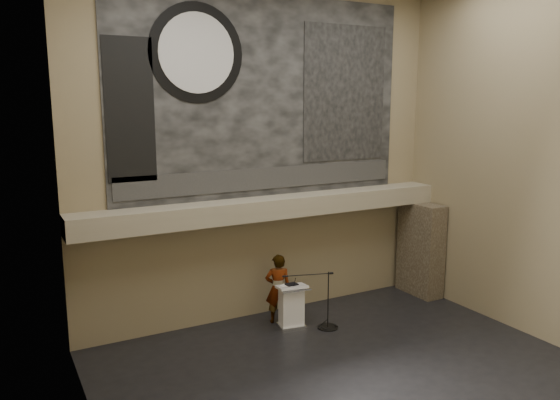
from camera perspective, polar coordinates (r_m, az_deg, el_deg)
floor at (r=11.94m, az=7.70°, el=-17.82°), size 10.00×10.00×0.00m
wall_back at (r=14.01m, az=-1.56°, el=4.75°), size 10.00×0.02×8.50m
wall_front at (r=7.83m, az=25.96°, el=-0.80°), size 10.00×0.02×8.50m
wall_left at (r=8.65m, az=-19.41°, el=0.63°), size 0.02×8.00×8.50m
wall_right at (r=14.17m, az=24.75°, el=3.86°), size 0.02×8.00×8.50m
soffit at (r=13.85m, az=-0.79°, el=-0.75°), size 10.00×0.80×0.50m
sprinkler_left at (r=13.21m, az=-6.85°, el=-2.62°), size 0.04×0.04×0.06m
sprinkler_right at (r=14.82m, az=5.83°, el=-1.17°), size 0.04×0.04×0.06m
banner at (r=13.92m, az=-1.54°, el=10.69°), size 8.00×0.05×5.00m
banner_text_strip at (r=14.02m, az=-1.42°, el=2.28°), size 7.76×0.02×0.55m
banner_clock_rim at (r=13.21m, az=-8.70°, el=14.94°), size 2.30×0.02×2.30m
banner_clock_face at (r=13.19m, az=-8.67°, el=14.94°), size 1.84×0.02×1.84m
banner_building_print at (r=15.12m, az=6.82°, el=10.97°), size 2.60×0.02×3.60m
banner_brick_print at (r=12.71m, az=-15.42°, el=9.00°), size 1.10×0.02×3.20m
stone_pier at (r=16.51m, az=14.48°, el=-4.96°), size 0.60×1.40×2.70m
lectern at (r=13.89m, az=1.20°, el=-11.04°), size 0.79×0.62×1.13m
binder at (r=13.71m, az=1.23°, el=-8.81°), size 0.30×0.24×0.04m
papers at (r=13.65m, az=0.72°, el=-8.97°), size 0.33×0.37×0.00m
speaker_person at (r=14.07m, az=-0.21°, el=-9.24°), size 0.77×0.64×1.80m
mic_stand at (r=14.02m, az=4.86°, el=-12.36°), size 1.37×0.60×1.46m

